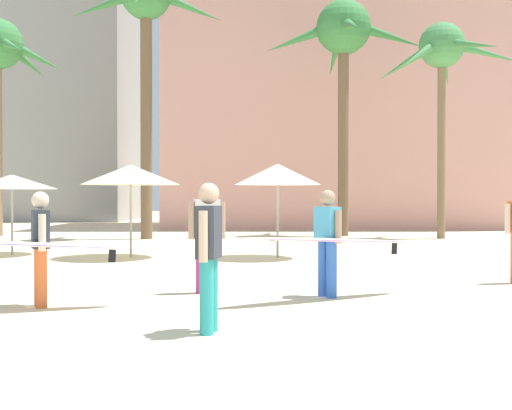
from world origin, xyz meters
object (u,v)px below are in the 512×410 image
Objects in this scene: person_mid_right at (328,239)px; person_mid_left at (207,233)px; person_far_left at (209,251)px; cafe_umbrella_3 at (278,174)px; cafe_umbrella_0 at (131,175)px; palm_tree_right at (443,57)px; palm_tree_center at (146,19)px; person_mid_center at (38,244)px; cafe_umbrella_1 at (12,182)px; palm_tree_left at (343,41)px.

person_mid_right is 1.65× the size of person_mid_left.
cafe_umbrella_3 is at bearing 93.04° from person_far_left.
cafe_umbrella_0 is at bearing -91.19° from person_mid_right.
palm_tree_right reaches higher than cafe_umbrella_3.
palm_tree_right is 18.66m from person_far_left.
person_far_left is at bearing 22.27° from person_mid_right.
cafe_umbrella_3 is 1.38× the size of person_far_left.
cafe_umbrella_3 is at bearing -57.47° from palm_tree_center.
person_mid_right is at bearing -69.23° from palm_tree_center.
cafe_umbrella_0 reaches higher than person_mid_center.
palm_tree_center is at bearing -103.88° from person_mid_right.
palm_tree_right is 2.68× the size of person_mid_right.
palm_tree_center is 9.04m from cafe_umbrella_1.
palm_tree_center is at bearing 96.74° from cafe_umbrella_0.
palm_tree_left is 13.89m from cafe_umbrella_1.
person_mid_center is 4.21m from person_mid_right.
cafe_umbrella_0 is 1.06× the size of cafe_umbrella_3.
person_mid_right is at bearing 168.32° from person_mid_center.
person_mid_center is at bearing -123.44° from palm_tree_right.
palm_tree_left reaches higher than cafe_umbrella_0.
cafe_umbrella_1 is 1.00× the size of cafe_umbrella_3.
person_far_left is at bearing 171.23° from person_mid_left.
person_mid_left is at bearing -119.38° from palm_tree_right.
palm_tree_left is at bearing 87.54° from person_far_left.
palm_tree_right is at bearing 50.07° from cafe_umbrella_3.
palm_tree_right is at bearing -43.22° from person_mid_left.
palm_tree_right is 4.59× the size of person_far_left.
cafe_umbrella_3 is at bearing -119.34° from person_mid_right.
palm_tree_right is 10.62m from cafe_umbrella_3.
palm_tree_center is 16.04m from person_mid_center.
person_mid_left is at bearing -68.03° from cafe_umbrella_0.
palm_tree_center reaches higher than palm_tree_left.
person_far_left is (-7.20, -16.26, -5.66)m from palm_tree_right.
cafe_umbrella_3 is 1.34× the size of person_mid_left.
palm_tree_left is at bearing -135.20° from person_mid_center.
palm_tree_left is 12.23m from cafe_umbrella_0.
person_mid_center is (0.18, -7.39, -1.20)m from cafe_umbrella_0.
person_far_left reaches higher than person_mid_right.
palm_tree_right is at bearing 1.50° from palm_tree_center.
person_mid_center is at bearing -88.58° from cafe_umbrella_0.
palm_tree_left reaches higher than palm_tree_right.
palm_tree_left reaches higher than person_mid_center.
person_far_left is (3.50, -15.98, -6.97)m from palm_tree_center.
person_mid_right is at bearing -98.13° from palm_tree_left.
person_mid_right is at bearing -119.39° from person_mid_left.
palm_tree_left is 3.12× the size of person_mid_right.
cafe_umbrella_3 is at bearing -6.31° from cafe_umbrella_1.
palm_tree_left reaches higher than cafe_umbrella_3.
person_far_left is at bearing -102.07° from palm_tree_left.
cafe_umbrella_3 is at bearing -139.69° from person_mid_center.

